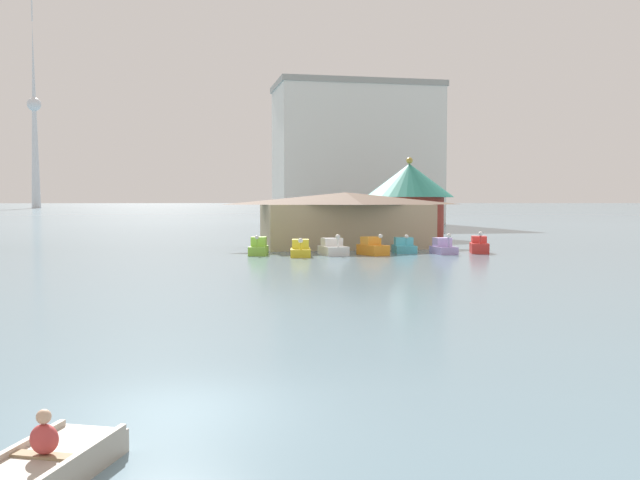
# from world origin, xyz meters

# --- Properties ---
(ground_plane) EXTENTS (2000.00, 2000.00, 0.00)m
(ground_plane) POSITION_xyz_m (0.00, 0.00, 0.00)
(ground_plane) COLOR slate
(rowboat_with_rower) EXTENTS (3.73, 3.58, 1.27)m
(rowboat_with_rower) POSITION_xyz_m (-2.14, -3.51, 0.22)
(rowboat_with_rower) COLOR #ADA393
(rowboat_with_rower) RESTS_ON ground
(pedal_boat_lime) EXTENTS (1.81, 2.53, 1.55)m
(pedal_boat_lime) POSITION_xyz_m (5.90, 38.52, 0.54)
(pedal_boat_lime) COLOR #8CCC3F
(pedal_boat_lime) RESTS_ON ground
(pedal_boat_yellow) EXTENTS (1.88, 2.86, 1.42)m
(pedal_boat_yellow) POSITION_xyz_m (8.79, 36.57, 0.49)
(pedal_boat_yellow) COLOR yellow
(pedal_boat_yellow) RESTS_ON ground
(pedal_boat_white) EXTENTS (1.96, 2.81, 1.61)m
(pedal_boat_white) POSITION_xyz_m (11.48, 37.53, 0.51)
(pedal_boat_white) COLOR white
(pedal_boat_white) RESTS_ON ground
(pedal_boat_orange) EXTENTS (2.12, 2.79, 1.64)m
(pedal_boat_orange) POSITION_xyz_m (14.41, 36.85, 0.55)
(pedal_boat_orange) COLOR orange
(pedal_boat_orange) RESTS_ON ground
(pedal_boat_cyan) EXTENTS (1.96, 2.66, 1.50)m
(pedal_boat_cyan) POSITION_xyz_m (17.47, 38.50, 0.48)
(pedal_boat_cyan) COLOR #4CB7CC
(pedal_boat_cyan) RESTS_ON ground
(pedal_boat_lavender) EXTENTS (1.57, 2.32, 1.63)m
(pedal_boat_lavender) POSITION_xyz_m (20.10, 36.81, 0.50)
(pedal_boat_lavender) COLOR #B299D8
(pedal_boat_lavender) RESTS_ON ground
(pedal_boat_red) EXTENTS (1.98, 2.55, 1.74)m
(pedal_boat_red) POSITION_xyz_m (23.18, 37.02, 0.55)
(pedal_boat_red) COLOR red
(pedal_boat_red) RESTS_ON ground
(boathouse) EXTENTS (15.34, 8.18, 4.85)m
(boathouse) POSITION_xyz_m (14.32, 45.09, 2.52)
(boathouse) COLOR tan
(boathouse) RESTS_ON ground
(green_roof_pavilion) EXTENTS (9.52, 9.52, 8.75)m
(green_roof_pavilion) POSITION_xyz_m (24.32, 57.29, 4.55)
(green_roof_pavilion) COLOR #993328
(green_roof_pavilion) RESTS_ON ground
(background_building_block) EXTENTS (28.44, 15.07, 24.44)m
(background_building_block) POSITION_xyz_m (30.83, 105.11, 12.24)
(background_building_block) COLOR silver
(background_building_block) RESTS_ON ground
(distant_broadcast_tower) EXTENTS (7.02, 7.02, 129.22)m
(distant_broadcast_tower) POSITION_xyz_m (-72.38, 371.35, 49.40)
(distant_broadcast_tower) COLOR silver
(distant_broadcast_tower) RESTS_ON ground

